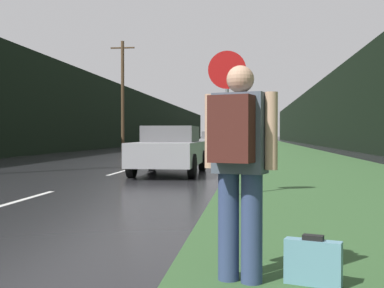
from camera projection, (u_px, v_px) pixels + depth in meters
name	position (u px, v px, depth m)	size (l,w,h in m)	color
grass_verge	(277.00, 149.00, 41.48)	(6.00, 240.00, 0.02)	#33562D
lane_stripe_b	(18.00, 201.00, 8.70)	(0.12, 3.00, 0.01)	silver
lane_stripe_c	(121.00, 172.00, 15.65)	(0.12, 3.00, 0.01)	silver
lane_stripe_d	(161.00, 160.00, 22.60)	(0.12, 3.00, 0.01)	silver
lane_stripe_e	(182.00, 154.00, 29.55)	(0.12, 3.00, 0.01)	silver
lane_stripe_f	(195.00, 150.00, 36.49)	(0.12, 3.00, 0.01)	silver
treeline_far_side	(127.00, 118.00, 53.27)	(2.00, 140.00, 6.16)	black
treeline_near_side	(330.00, 113.00, 50.61)	(2.00, 140.00, 6.90)	black
utility_pole_far	(123.00, 94.00, 35.62)	(1.80, 0.24, 8.13)	#4C3823
stop_sign	(227.00, 105.00, 9.30)	(0.74, 0.07, 2.83)	slate
hitchhiker_with_backpack	(239.00, 159.00, 3.83)	(0.59, 0.51, 1.76)	navy
suitcase	(313.00, 263.00, 3.78)	(0.46, 0.25, 0.42)	#6093A8
car_passing_near	(170.00, 150.00, 14.77)	(1.91, 4.52, 1.47)	#9E9EA3
car_passing_far	(214.00, 142.00, 32.48)	(1.90, 4.16, 1.42)	#9E9EA3
delivery_truck	(219.00, 132.00, 89.88)	(2.43, 7.62, 3.42)	gray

